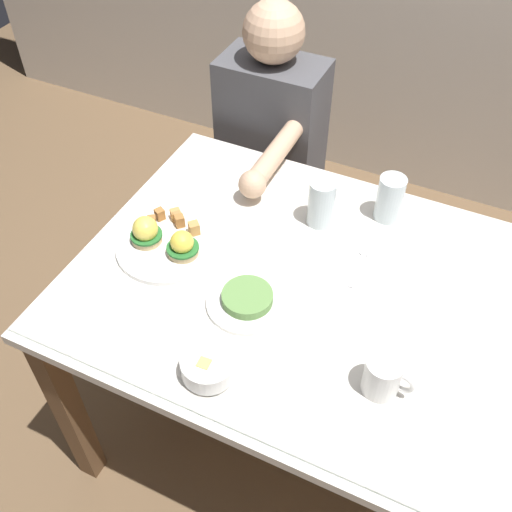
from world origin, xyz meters
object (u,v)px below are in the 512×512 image
object	(u,v)px
dining_table	(311,314)
fork	(360,263)
eggs_benedict_plate	(166,241)
water_glass_near	(321,204)
fruit_bowl	(209,367)
side_plate	(247,300)
water_glass_far	(389,201)
coffee_mug	(384,375)
diner_person	(269,147)

from	to	relation	value
dining_table	fork	world-z (taller)	fork
eggs_benedict_plate	water_glass_near	distance (m)	0.43
fruit_bowl	eggs_benedict_plate	bearing A→B (deg)	134.33
water_glass_near	side_plate	bearing A→B (deg)	-98.52
dining_table	water_glass_far	bearing A→B (deg)	75.35
coffee_mug	side_plate	distance (m)	0.37
coffee_mug	water_glass_far	distance (m)	0.56
water_glass_near	water_glass_far	distance (m)	0.19
side_plate	diner_person	bearing A→B (deg)	110.56
eggs_benedict_plate	water_glass_far	size ratio (longest dim) A/B	2.03
eggs_benedict_plate	side_plate	distance (m)	0.29
fruit_bowl	coffee_mug	world-z (taller)	coffee_mug
eggs_benedict_plate	diner_person	size ratio (longest dim) A/B	0.24
eggs_benedict_plate	diner_person	xyz separation A→B (m)	(0.01, 0.64, -0.11)
water_glass_far	diner_person	distance (m)	0.57
dining_table	diner_person	xyz separation A→B (m)	(-0.40, 0.60, 0.02)
coffee_mug	diner_person	distance (m)	1.03
eggs_benedict_plate	side_plate	world-z (taller)	eggs_benedict_plate
dining_table	coffee_mug	xyz separation A→B (m)	(0.23, -0.21, 0.16)
coffee_mug	diner_person	world-z (taller)	diner_person
water_glass_near	diner_person	xyz separation A→B (m)	(-0.32, 0.37, -0.15)
eggs_benedict_plate	side_plate	size ratio (longest dim) A/B	1.35
diner_person	fork	bearing A→B (deg)	-45.16
water_glass_near	side_plate	size ratio (longest dim) A/B	0.69
water_glass_near	water_glass_far	world-z (taller)	water_glass_near
coffee_mug	water_glass_far	world-z (taller)	water_glass_far
dining_table	side_plate	bearing A→B (deg)	-136.85
diner_person	side_plate	bearing A→B (deg)	-69.44
fork	water_glass_near	distance (m)	0.20
eggs_benedict_plate	coffee_mug	xyz separation A→B (m)	(0.64, -0.17, 0.03)
dining_table	eggs_benedict_plate	world-z (taller)	eggs_benedict_plate
dining_table	coffee_mug	world-z (taller)	coffee_mug
side_plate	diner_person	world-z (taller)	diner_person
dining_table	eggs_benedict_plate	distance (m)	0.43
eggs_benedict_plate	coffee_mug	world-z (taller)	coffee_mug
fork	fruit_bowl	bearing A→B (deg)	-112.70
dining_table	water_glass_near	xyz separation A→B (m)	(-0.07, 0.23, 0.17)
side_plate	diner_person	size ratio (longest dim) A/B	0.18
fruit_bowl	water_glass_near	xyz separation A→B (m)	(0.04, 0.56, 0.03)
fruit_bowl	water_glass_far	bearing A→B (deg)	73.23
water_glass_far	diner_person	size ratio (longest dim) A/B	0.12
water_glass_near	water_glass_far	size ratio (longest dim) A/B	1.03
eggs_benedict_plate	water_glass_far	xyz separation A→B (m)	(0.49, 0.37, 0.03)
coffee_mug	water_glass_near	xyz separation A→B (m)	(-0.31, 0.44, 0.01)
dining_table	water_glass_near	size ratio (longest dim) A/B	8.74
eggs_benedict_plate	coffee_mug	size ratio (longest dim) A/B	2.42
fruit_bowl	fork	world-z (taller)	fruit_bowl
side_plate	fruit_bowl	bearing A→B (deg)	-86.66
fruit_bowl	diner_person	world-z (taller)	diner_person
dining_table	side_plate	size ratio (longest dim) A/B	6.00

